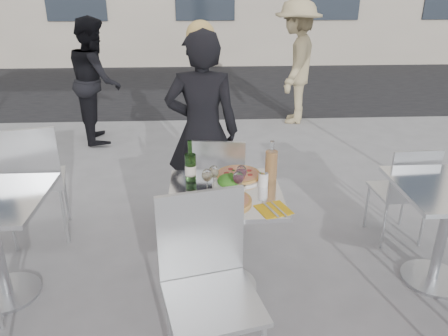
{
  "coord_description": "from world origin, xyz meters",
  "views": [
    {
      "loc": [
        -0.14,
        -2.49,
        1.99
      ],
      "look_at": [
        0.0,
        0.15,
        0.85
      ],
      "focal_mm": 35.0,
      "sensor_mm": 36.0,
      "label": 1
    }
  ],
  "objects_px": {
    "chair_far": "(219,182)",
    "woman_diner": "(202,132)",
    "wineglass_white_a": "(207,176)",
    "wineglass_red_b": "(241,172)",
    "side_chair_rfar": "(405,187)",
    "pedestrian_b": "(296,62)",
    "main_table": "(225,220)",
    "wineglass_red_a": "(238,178)",
    "napkin_right": "(273,209)",
    "side_chair_lfar": "(32,175)",
    "pizza_far": "(239,175)",
    "carafe": "(271,166)",
    "side_table_right": "(447,214)",
    "wine_bottle": "(191,167)",
    "salad_plate": "(229,182)",
    "pedestrian_a": "(96,80)",
    "sugar_shaker": "(263,178)",
    "chair_near": "(207,274)",
    "wineglass_white_b": "(214,173)",
    "napkin_left": "(181,213)",
    "pizza_near": "(227,200)"
  },
  "relations": [
    {
      "from": "salad_plate",
      "to": "wineglass_white_b",
      "type": "bearing_deg",
      "value": -174.66
    },
    {
      "from": "chair_near",
      "to": "side_chair_rfar",
      "type": "height_order",
      "value": "chair_near"
    },
    {
      "from": "pizza_far",
      "to": "carafe",
      "type": "relative_size",
      "value": 1.18
    },
    {
      "from": "side_chair_lfar",
      "to": "woman_diner",
      "type": "relative_size",
      "value": 0.6
    },
    {
      "from": "chair_far",
      "to": "side_chair_rfar",
      "type": "xyz_separation_m",
      "value": [
        1.46,
        -0.08,
        -0.04
      ]
    },
    {
      "from": "side_chair_lfar",
      "to": "pedestrian_b",
      "type": "height_order",
      "value": "pedestrian_b"
    },
    {
      "from": "wineglass_red_b",
      "to": "napkin_right",
      "type": "height_order",
      "value": "wineglass_red_b"
    },
    {
      "from": "pedestrian_a",
      "to": "sugar_shaker",
      "type": "relative_size",
      "value": 14.9
    },
    {
      "from": "salad_plate",
      "to": "woman_diner",
      "type": "bearing_deg",
      "value": 100.48
    },
    {
      "from": "chair_far",
      "to": "pizza_near",
      "type": "height_order",
      "value": "chair_far"
    },
    {
      "from": "chair_far",
      "to": "wineglass_red_b",
      "type": "distance_m",
      "value": 0.64
    },
    {
      "from": "woman_diner",
      "to": "napkin_right",
      "type": "distance_m",
      "value": 1.27
    },
    {
      "from": "pedestrian_a",
      "to": "pizza_far",
      "type": "bearing_deg",
      "value": -167.81
    },
    {
      "from": "wineglass_white_a",
      "to": "napkin_right",
      "type": "distance_m",
      "value": 0.48
    },
    {
      "from": "pedestrian_a",
      "to": "napkin_left",
      "type": "bearing_deg",
      "value": -176.5
    },
    {
      "from": "chair_near",
      "to": "napkin_left",
      "type": "bearing_deg",
      "value": 96.96
    },
    {
      "from": "wineglass_white_a",
      "to": "napkin_left",
      "type": "bearing_deg",
      "value": -119.3
    },
    {
      "from": "chair_far",
      "to": "woman_diner",
      "type": "xyz_separation_m",
      "value": [
        -0.12,
        0.36,
        0.29
      ]
    },
    {
      "from": "main_table",
      "to": "wineglass_white_a",
      "type": "distance_m",
      "value": 0.34
    },
    {
      "from": "carafe",
      "to": "napkin_left",
      "type": "relative_size",
      "value": 1.34
    },
    {
      "from": "pizza_near",
      "to": "wineglass_red_b",
      "type": "bearing_deg",
      "value": 61.2
    },
    {
      "from": "main_table",
      "to": "wineglass_red_b",
      "type": "xyz_separation_m",
      "value": [
        0.11,
        0.05,
        0.32
      ]
    },
    {
      "from": "woman_diner",
      "to": "wineglass_white_a",
      "type": "relative_size",
      "value": 10.6
    },
    {
      "from": "side_chair_rfar",
      "to": "pedestrian_b",
      "type": "relative_size",
      "value": 0.48
    },
    {
      "from": "side_chair_rfar",
      "to": "sugar_shaker",
      "type": "bearing_deg",
      "value": 16.49
    },
    {
      "from": "main_table",
      "to": "salad_plate",
      "type": "relative_size",
      "value": 3.41
    },
    {
      "from": "main_table",
      "to": "napkin_right",
      "type": "distance_m",
      "value": 0.43
    },
    {
      "from": "sugar_shaker",
      "to": "pedestrian_b",
      "type": "bearing_deg",
      "value": 75.38
    },
    {
      "from": "woman_diner",
      "to": "wineglass_white_a",
      "type": "xyz_separation_m",
      "value": [
        0.02,
        -0.94,
        0.02
      ]
    },
    {
      "from": "woman_diner",
      "to": "salad_plate",
      "type": "bearing_deg",
      "value": 103.97
    },
    {
      "from": "wineglass_white_a",
      "to": "wineglass_red_a",
      "type": "relative_size",
      "value": 1.0
    },
    {
      "from": "side_table_right",
      "to": "woman_diner",
      "type": "relative_size",
      "value": 0.45
    },
    {
      "from": "pizza_near",
      "to": "woman_diner",
      "type": "bearing_deg",
      "value": 97.16
    },
    {
      "from": "carafe",
      "to": "wineglass_red_b",
      "type": "distance_m",
      "value": 0.22
    },
    {
      "from": "side_chair_lfar",
      "to": "wineglass_red_b",
      "type": "xyz_separation_m",
      "value": [
        1.58,
        -0.62,
        0.26
      ]
    },
    {
      "from": "side_chair_lfar",
      "to": "side_chair_rfar",
      "type": "relative_size",
      "value": 1.2
    },
    {
      "from": "side_chair_lfar",
      "to": "napkin_right",
      "type": "relative_size",
      "value": 4.41
    },
    {
      "from": "chair_near",
      "to": "woman_diner",
      "type": "xyz_separation_m",
      "value": [
        -0.01,
        1.6,
        0.23
      ]
    },
    {
      "from": "napkin_left",
      "to": "pedestrian_b",
      "type": "bearing_deg",
      "value": 56.84
    },
    {
      "from": "chair_near",
      "to": "side_chair_lfar",
      "type": "height_order",
      "value": "chair_near"
    },
    {
      "from": "side_table_right",
      "to": "wine_bottle",
      "type": "distance_m",
      "value": 1.76
    },
    {
      "from": "pizza_near",
      "to": "side_chair_rfar",
      "type": "bearing_deg",
      "value": 24.22
    },
    {
      "from": "side_table_right",
      "to": "salad_plate",
      "type": "bearing_deg",
      "value": 177.39
    },
    {
      "from": "wineglass_white_a",
      "to": "wineglass_red_b",
      "type": "xyz_separation_m",
      "value": [
        0.22,
        0.05,
        0.0
      ]
    },
    {
      "from": "wineglass_white_b",
      "to": "main_table",
      "type": "bearing_deg",
      "value": -38.94
    },
    {
      "from": "napkin_right",
      "to": "wine_bottle",
      "type": "bearing_deg",
      "value": 121.61
    },
    {
      "from": "woman_diner",
      "to": "pizza_far",
      "type": "height_order",
      "value": "woman_diner"
    },
    {
      "from": "chair_near",
      "to": "wineglass_red_b",
      "type": "xyz_separation_m",
      "value": [
        0.24,
        0.7,
        0.26
      ]
    },
    {
      "from": "chair_far",
      "to": "wineglass_red_a",
      "type": "relative_size",
      "value": 5.82
    },
    {
      "from": "chair_near",
      "to": "salad_plate",
      "type": "bearing_deg",
      "value": 64.23
    }
  ]
}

